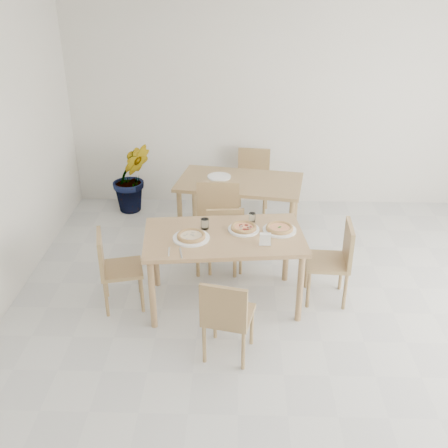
{
  "coord_description": "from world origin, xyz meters",
  "views": [
    {
      "loc": [
        -0.77,
        -3.3,
        3.04
      ],
      "look_at": [
        -0.89,
        1.03,
        0.86
      ],
      "focal_mm": 42.0,
      "sensor_mm": 36.0,
      "label": 1
    }
  ],
  "objects_px": {
    "chair_north": "(217,220)",
    "tumbler_b": "(252,217)",
    "plate_pepperoni": "(244,229)",
    "pizza_margherita": "(280,228)",
    "potted_plant": "(132,178)",
    "plate_margherita": "(279,230)",
    "napkin_holder": "(265,240)",
    "main_table": "(224,243)",
    "tumbler_a": "(205,224)",
    "second_table": "(240,188)",
    "chair_west": "(113,265)",
    "plate_empty": "(219,177)",
    "chair_back_n": "(253,177)",
    "plate_mushroom": "(191,238)",
    "chair_south": "(226,314)",
    "pizza_mushroom": "(191,236)",
    "pizza_pepperoni": "(244,227)",
    "chair_east": "(336,257)",
    "chair_back_s": "(225,233)"
  },
  "relations": [
    {
      "from": "chair_north",
      "to": "tumbler_b",
      "type": "bearing_deg",
      "value": -50.87
    },
    {
      "from": "plate_pepperoni",
      "to": "pizza_margherita",
      "type": "xyz_separation_m",
      "value": [
        0.34,
        -0.0,
        0.02
      ]
    },
    {
      "from": "potted_plant",
      "to": "plate_pepperoni",
      "type": "bearing_deg",
      "value": -53.99
    },
    {
      "from": "plate_margherita",
      "to": "napkin_holder",
      "type": "relative_size",
      "value": 2.58
    },
    {
      "from": "main_table",
      "to": "potted_plant",
      "type": "xyz_separation_m",
      "value": [
        -1.28,
        2.12,
        -0.19
      ]
    },
    {
      "from": "chair_north",
      "to": "tumbler_a",
      "type": "xyz_separation_m",
      "value": [
        -0.1,
        -0.62,
        0.26
      ]
    },
    {
      "from": "second_table",
      "to": "chair_west",
      "type": "bearing_deg",
      "value": -120.05
    },
    {
      "from": "potted_plant",
      "to": "plate_empty",
      "type": "bearing_deg",
      "value": -29.31
    },
    {
      "from": "chair_north",
      "to": "chair_back_n",
      "type": "xyz_separation_m",
      "value": [
        0.41,
        1.39,
        -0.05
      ]
    },
    {
      "from": "chair_north",
      "to": "chair_west",
      "type": "height_order",
      "value": "chair_north"
    },
    {
      "from": "plate_mushroom",
      "to": "pizza_margherita",
      "type": "bearing_deg",
      "value": 12.54
    },
    {
      "from": "plate_margherita",
      "to": "potted_plant",
      "type": "relative_size",
      "value": 0.34
    },
    {
      "from": "chair_south",
      "to": "plate_margherita",
      "type": "xyz_separation_m",
      "value": [
        0.48,
        0.93,
        0.3
      ]
    },
    {
      "from": "tumbler_b",
      "to": "chair_back_n",
      "type": "distance_m",
      "value": 1.87
    },
    {
      "from": "pizza_mushroom",
      "to": "napkin_holder",
      "type": "distance_m",
      "value": 0.68
    },
    {
      "from": "pizza_pepperoni",
      "to": "chair_back_n",
      "type": "relative_size",
      "value": 0.36
    },
    {
      "from": "plate_empty",
      "to": "main_table",
      "type": "bearing_deg",
      "value": -86.15
    },
    {
      "from": "plate_margherita",
      "to": "chair_west",
      "type": "bearing_deg",
      "value": -173.38
    },
    {
      "from": "main_table",
      "to": "plate_margherita",
      "type": "bearing_deg",
      "value": 4.95
    },
    {
      "from": "napkin_holder",
      "to": "second_table",
      "type": "distance_m",
      "value": 1.58
    },
    {
      "from": "chair_east",
      "to": "plate_margherita",
      "type": "relative_size",
      "value": 2.59
    },
    {
      "from": "main_table",
      "to": "plate_pepperoni",
      "type": "xyz_separation_m",
      "value": [
        0.18,
        0.1,
        0.09
      ]
    },
    {
      "from": "chair_west",
      "to": "pizza_mushroom",
      "type": "relative_size",
      "value": 2.63
    },
    {
      "from": "plate_pepperoni",
      "to": "plate_empty",
      "type": "bearing_deg",
      "value": 101.8
    },
    {
      "from": "pizza_margherita",
      "to": "chair_back_s",
      "type": "bearing_deg",
      "value": 136.95
    },
    {
      "from": "chair_south",
      "to": "potted_plant",
      "type": "bearing_deg",
      "value": -52.62
    },
    {
      "from": "main_table",
      "to": "pizza_margherita",
      "type": "height_order",
      "value": "pizza_margherita"
    },
    {
      "from": "pizza_margherita",
      "to": "tumbler_b",
      "type": "relative_size",
      "value": 3.87
    },
    {
      "from": "chair_north",
      "to": "second_table",
      "type": "height_order",
      "value": "chair_north"
    },
    {
      "from": "main_table",
      "to": "plate_empty",
      "type": "height_order",
      "value": "plate_empty"
    },
    {
      "from": "plate_pepperoni",
      "to": "chair_back_n",
      "type": "relative_size",
      "value": 0.35
    },
    {
      "from": "plate_margherita",
      "to": "potted_plant",
      "type": "xyz_separation_m",
      "value": [
        -1.81,
        2.02,
        -0.29
      ]
    },
    {
      "from": "chair_east",
      "to": "chair_west",
      "type": "bearing_deg",
      "value": -81.8
    },
    {
      "from": "plate_margherita",
      "to": "plate_empty",
      "type": "bearing_deg",
      "value": 114.64
    },
    {
      "from": "tumbler_a",
      "to": "chair_back_s",
      "type": "distance_m",
      "value": 0.61
    },
    {
      "from": "pizza_margherita",
      "to": "second_table",
      "type": "relative_size",
      "value": 0.22
    },
    {
      "from": "chair_west",
      "to": "tumbler_a",
      "type": "relative_size",
      "value": 7.69
    },
    {
      "from": "chair_back_s",
      "to": "potted_plant",
      "type": "bearing_deg",
      "value": -55.6
    },
    {
      "from": "chair_north",
      "to": "napkin_holder",
      "type": "relative_size",
      "value": 7.54
    },
    {
      "from": "chair_north",
      "to": "pizza_margherita",
      "type": "xyz_separation_m",
      "value": [
        0.62,
        -0.65,
        0.24
      ]
    },
    {
      "from": "plate_mushroom",
      "to": "plate_empty",
      "type": "bearing_deg",
      "value": 82.53
    },
    {
      "from": "main_table",
      "to": "plate_pepperoni",
      "type": "distance_m",
      "value": 0.23
    },
    {
      "from": "chair_north",
      "to": "pizza_mushroom",
      "type": "distance_m",
      "value": 0.89
    },
    {
      "from": "pizza_mushroom",
      "to": "chair_east",
      "type": "bearing_deg",
      "value": 7.06
    },
    {
      "from": "chair_west",
      "to": "napkin_holder",
      "type": "relative_size",
      "value": 6.39
    },
    {
      "from": "chair_west",
      "to": "second_table",
      "type": "xyz_separation_m",
      "value": [
        1.2,
        1.44,
        0.2
      ]
    },
    {
      "from": "plate_pepperoni",
      "to": "pizza_margherita",
      "type": "bearing_deg",
      "value": -0.56
    },
    {
      "from": "chair_back_s",
      "to": "pizza_pepperoni",
      "type": "bearing_deg",
      "value": 105.92
    },
    {
      "from": "chair_south",
      "to": "chair_north",
      "type": "relative_size",
      "value": 0.84
    },
    {
      "from": "potted_plant",
      "to": "tumbler_a",
      "type": "bearing_deg",
      "value": -61.25
    }
  ]
}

